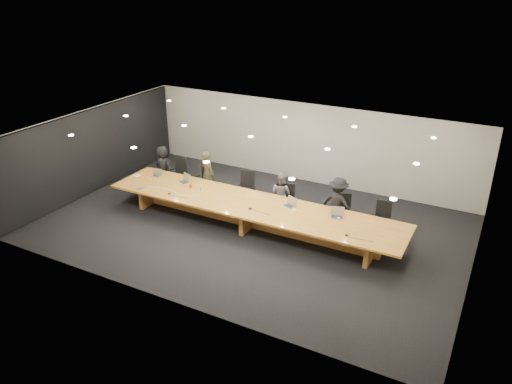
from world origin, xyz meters
The scene contains 28 objects.
ground centered at (0.00, 0.00, 0.00)m, with size 12.00×12.00×0.00m, color black.
back_wall centered at (0.00, 4.00, 1.40)m, with size 12.00×0.02×2.80m, color beige.
left_wall_panel centered at (-5.94, 0.00, 1.37)m, with size 0.08×7.84×2.74m, color black.
conference_table centered at (0.00, 0.00, 0.52)m, with size 9.00×1.80×0.75m.
chair_far_left centered at (-3.52, 1.20, 0.58)m, with size 0.59×0.59×1.17m, color black, non-canonical shape.
chair_left centered at (-2.56, 1.27, 0.51)m, with size 0.52×0.52×1.02m, color black, non-canonical shape.
chair_mid_left centered at (-0.91, 1.31, 0.55)m, with size 0.56×0.56×1.10m, color black, non-canonical shape.
chair_mid_right centered at (0.57, 1.19, 0.50)m, with size 0.51×0.51×1.00m, color black, non-canonical shape.
chair_right centered at (2.35, 1.24, 0.51)m, with size 0.52×0.52×1.02m, color black, non-canonical shape.
chair_far_right centered at (3.47, 1.29, 0.51)m, with size 0.52×0.52×1.02m, color black, non-canonical shape.
person_a centered at (-4.06, 1.18, 0.74)m, with size 0.72×0.47×1.47m, color black.
person_b centered at (-2.29, 1.23, 0.80)m, with size 0.58×0.38×1.59m, color #322C1B.
person_c centered at (0.40, 1.18, 0.68)m, with size 0.66×0.52×1.36m, color #5A5B5D.
person_d centered at (2.20, 1.16, 0.78)m, with size 1.00×0.58×1.55m, color black.
laptop_a centered at (-3.71, 0.38, 0.87)m, with size 0.29×0.21×0.23m, color tan, non-canonical shape.
laptop_b centered at (-2.62, 0.35, 0.89)m, with size 0.37×0.27×0.29m, color beige, non-canonical shape.
laptop_d centered at (1.03, 0.32, 0.89)m, with size 0.35×0.26×0.28m, color #C6B297, non-canonical shape.
laptop_e centered at (2.48, 0.30, 0.89)m, with size 0.36×0.26×0.29m, color tan, non-canonical shape.
water_bottle centered at (-1.75, 0.05, 0.85)m, with size 0.06×0.06×0.19m, color #AFBFBA.
amber_mug centered at (-2.21, 0.15, 0.80)m, with size 0.09×0.09×0.11m, color maroon.
paper_cup_near centered at (1.32, 0.08, 0.80)m, with size 0.08×0.08×0.10m, color white.
paper_cup_far centered at (2.57, 0.18, 0.79)m, with size 0.07×0.07×0.08m, color silver.
notepad centered at (-4.33, 0.11, 0.76)m, with size 0.23×0.19×0.01m, color white.
lime_gadget centered at (-4.35, 0.12, 0.77)m, with size 0.14×0.08×0.02m, color #5BA92D.
av_box centered at (-3.48, -0.67, 0.77)m, with size 0.22×0.16×0.03m, color #B5B5BA.
mic_left centered at (-2.50, -0.54, 0.76)m, with size 0.11×0.11×0.03m, color black.
mic_center centered at (0.13, -0.31, 0.77)m, with size 0.13×0.13×0.03m, color black.
mic_right centered at (3.02, -0.50, 0.76)m, with size 0.11×0.11×0.03m, color black.
Camera 1 is at (6.18, -11.36, 6.94)m, focal length 35.00 mm.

